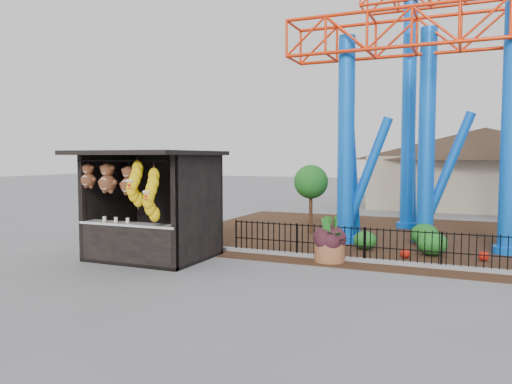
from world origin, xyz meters
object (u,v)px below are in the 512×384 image
at_px(terracotta_planter, 329,252).
at_px(potted_plant, 334,246).
at_px(prize_booth, 147,207).
at_px(roller_coaster, 465,56).

height_order(terracotta_planter, potted_plant, potted_plant).
distance_m(prize_booth, terracotta_planter, 5.33).
distance_m(roller_coaster, terracotta_planter, 8.90).
xyz_separation_m(prize_booth, roller_coaster, (8.10, 7.33, 4.91)).
height_order(prize_booth, terracotta_planter, prize_booth).
distance_m(prize_booth, potted_plant, 5.41).
bearing_deg(prize_booth, potted_plant, 19.12).
xyz_separation_m(roller_coaster, terracotta_planter, (-3.25, -5.53, -6.17)).
bearing_deg(terracotta_planter, potted_plant, -21.86).
distance_m(terracotta_planter, potted_plant, 0.25).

